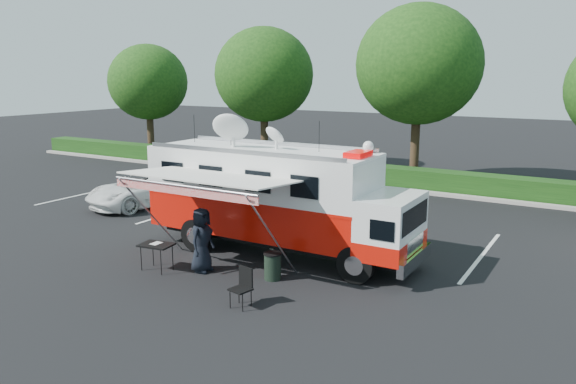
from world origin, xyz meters
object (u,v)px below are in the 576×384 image
object	(u,v)px
command_truck	(278,198)
trash_bin	(273,266)
folding_table	(156,246)
white_suv	(146,205)

from	to	relation	value
command_truck	trash_bin	bearing A→B (deg)	-62.01
command_truck	folding_table	bearing A→B (deg)	-125.72
trash_bin	white_suv	bearing A→B (deg)	153.42
white_suv	trash_bin	size ratio (longest dim) A/B	6.67
white_suv	folding_table	distance (m)	8.46
command_truck	white_suv	size ratio (longest dim) A/B	1.73
command_truck	trash_bin	xyz separation A→B (m)	(1.05, -1.97, -1.41)
trash_bin	folding_table	bearing A→B (deg)	-161.46
folding_table	command_truck	bearing A→B (deg)	54.28
command_truck	folding_table	world-z (taller)	command_truck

